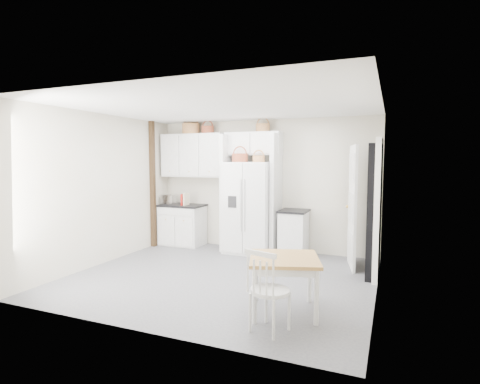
% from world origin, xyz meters
% --- Properties ---
extents(floor, '(4.50, 4.50, 0.00)m').
position_xyz_m(floor, '(0.00, 0.00, 0.00)').
color(floor, '#454551').
rests_on(floor, ground).
extents(ceiling, '(4.50, 4.50, 0.00)m').
position_xyz_m(ceiling, '(0.00, 0.00, 2.60)').
color(ceiling, white).
rests_on(ceiling, wall_back).
extents(wall_back, '(4.50, 0.00, 4.50)m').
position_xyz_m(wall_back, '(0.00, 2.00, 1.30)').
color(wall_back, beige).
rests_on(wall_back, floor).
extents(wall_left, '(0.00, 4.00, 4.00)m').
position_xyz_m(wall_left, '(-2.25, 0.00, 1.30)').
color(wall_left, beige).
rests_on(wall_left, floor).
extents(wall_right, '(0.00, 4.00, 4.00)m').
position_xyz_m(wall_right, '(2.25, 0.00, 1.30)').
color(wall_right, beige).
rests_on(wall_right, floor).
extents(refrigerator, '(0.91, 0.73, 1.77)m').
position_xyz_m(refrigerator, '(-0.15, 1.64, 0.88)').
color(refrigerator, silver).
rests_on(refrigerator, floor).
extents(base_cab_left, '(0.89, 0.56, 0.83)m').
position_xyz_m(base_cab_left, '(-1.71, 1.70, 0.41)').
color(base_cab_left, silver).
rests_on(base_cab_left, floor).
extents(base_cab_right, '(0.47, 0.57, 0.83)m').
position_xyz_m(base_cab_right, '(0.71, 1.70, 0.42)').
color(base_cab_right, silver).
rests_on(base_cab_right, floor).
extents(dining_table, '(1.00, 1.00, 0.66)m').
position_xyz_m(dining_table, '(1.25, -0.93, 0.33)').
color(dining_table, '#9F653B').
rests_on(dining_table, floor).
extents(windsor_chair, '(0.52, 0.49, 0.87)m').
position_xyz_m(windsor_chair, '(1.25, -1.47, 0.43)').
color(windsor_chair, silver).
rests_on(windsor_chair, floor).
extents(counter_left, '(0.93, 0.60, 0.04)m').
position_xyz_m(counter_left, '(-1.71, 1.70, 0.85)').
color(counter_left, black).
rests_on(counter_left, base_cab_left).
extents(counter_right, '(0.51, 0.60, 0.04)m').
position_xyz_m(counter_right, '(0.71, 1.70, 0.85)').
color(counter_right, black).
rests_on(counter_right, base_cab_right).
extents(toaster, '(0.29, 0.17, 0.20)m').
position_xyz_m(toaster, '(-2.04, 1.68, 0.96)').
color(toaster, silver).
rests_on(toaster, counter_left).
extents(cookbook_red, '(0.07, 0.16, 0.23)m').
position_xyz_m(cookbook_red, '(-1.65, 1.62, 0.98)').
color(cookbook_red, '#B7120D').
rests_on(cookbook_red, counter_left).
extents(cookbook_cream, '(0.06, 0.18, 0.26)m').
position_xyz_m(cookbook_cream, '(-1.57, 1.62, 0.99)').
color(cookbook_cream, beige).
rests_on(cookbook_cream, counter_left).
extents(basket_upper_b, '(0.37, 0.37, 0.22)m').
position_xyz_m(basket_upper_b, '(-1.55, 1.83, 2.46)').
color(basket_upper_b, olive).
rests_on(basket_upper_b, upper_cabinet).
extents(basket_upper_c, '(0.26, 0.26, 0.15)m').
position_xyz_m(basket_upper_c, '(-1.16, 1.83, 2.43)').
color(basket_upper_c, brown).
rests_on(basket_upper_c, upper_cabinet).
extents(basket_bridge_b, '(0.27, 0.27, 0.16)m').
position_xyz_m(basket_bridge_b, '(0.04, 1.83, 2.43)').
color(basket_bridge_b, olive).
rests_on(basket_bridge_b, bridge_cabinet).
extents(basket_fridge_a, '(0.31, 0.31, 0.16)m').
position_xyz_m(basket_fridge_a, '(-0.32, 1.54, 1.85)').
color(basket_fridge_a, brown).
rests_on(basket_fridge_a, refrigerator).
extents(basket_fridge_b, '(0.23, 0.23, 0.12)m').
position_xyz_m(basket_fridge_b, '(0.06, 1.54, 1.83)').
color(basket_fridge_b, olive).
rests_on(basket_fridge_b, refrigerator).
extents(upper_cabinet, '(1.40, 0.34, 0.90)m').
position_xyz_m(upper_cabinet, '(-1.50, 1.83, 1.90)').
color(upper_cabinet, silver).
rests_on(upper_cabinet, wall_back).
extents(bridge_cabinet, '(1.12, 0.34, 0.45)m').
position_xyz_m(bridge_cabinet, '(-0.15, 1.83, 2.12)').
color(bridge_cabinet, silver).
rests_on(bridge_cabinet, wall_back).
extents(fridge_panel_left, '(0.08, 0.60, 2.30)m').
position_xyz_m(fridge_panel_left, '(-0.66, 1.70, 1.15)').
color(fridge_panel_left, silver).
rests_on(fridge_panel_left, floor).
extents(fridge_panel_right, '(0.08, 0.60, 2.30)m').
position_xyz_m(fridge_panel_right, '(0.36, 1.70, 1.15)').
color(fridge_panel_right, silver).
rests_on(fridge_panel_right, floor).
extents(trim_post, '(0.09, 0.09, 2.60)m').
position_xyz_m(trim_post, '(-2.20, 1.35, 1.30)').
color(trim_post, '#322110').
rests_on(trim_post, floor).
extents(doorway_void, '(0.18, 0.85, 2.05)m').
position_xyz_m(doorway_void, '(2.16, 1.00, 1.02)').
color(doorway_void, black).
rests_on(doorway_void, floor).
extents(door_slab, '(0.21, 0.79, 2.05)m').
position_xyz_m(door_slab, '(1.80, 1.33, 1.02)').
color(door_slab, white).
rests_on(door_slab, floor).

